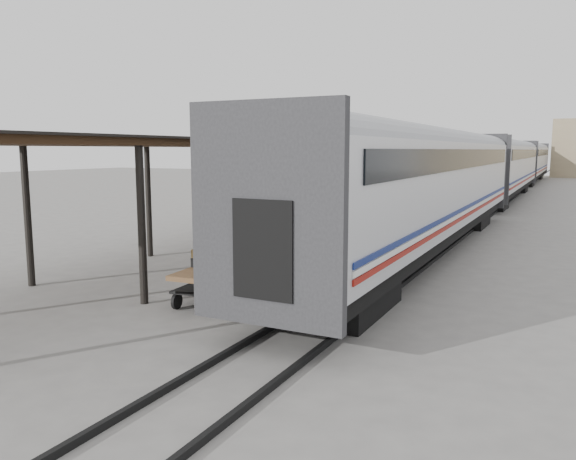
# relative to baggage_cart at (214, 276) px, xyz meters

# --- Properties ---
(ground) EXTENTS (160.00, 160.00, 0.00)m
(ground) POSITION_rel_baggage_cart_xyz_m (-0.11, 1.05, -0.65)
(ground) COLOR slate
(ground) RESTS_ON ground
(train) EXTENTS (3.45, 76.01, 4.01)m
(train) POSITION_rel_baggage_cart_xyz_m (3.08, 34.85, 2.04)
(train) COLOR silver
(train) RESTS_ON ground
(canopy) EXTENTS (4.90, 64.30, 4.15)m
(canopy) POSITION_rel_baggage_cart_xyz_m (-3.51, 25.05, 3.36)
(canopy) COLOR #422B19
(canopy) RESTS_ON ground
(rails) EXTENTS (1.54, 150.00, 0.12)m
(rails) POSITION_rel_baggage_cart_xyz_m (3.09, 35.05, -0.59)
(rails) COLOR black
(rails) RESTS_ON ground
(building_left) EXTENTS (12.00, 8.00, 6.00)m
(building_left) POSITION_rel_baggage_cart_xyz_m (-10.11, 83.05, 2.35)
(building_left) COLOR tan
(building_left) RESTS_ON ground
(baggage_cart) EXTENTS (1.44, 2.49, 0.86)m
(baggage_cart) POSITION_rel_baggage_cart_xyz_m (0.00, 0.00, 0.00)
(baggage_cart) COLOR brown
(baggage_cart) RESTS_ON ground
(suitcase_stack) EXTENTS (1.17, 1.12, 0.59)m
(suitcase_stack) POSITION_rel_baggage_cart_xyz_m (-0.15, 0.35, 0.43)
(suitcase_stack) COLOR #333335
(suitcase_stack) RESTS_ON baggage_cart
(luggage_tug) EXTENTS (1.24, 1.70, 1.36)m
(luggage_tug) POSITION_rel_baggage_cart_xyz_m (-1.42, 20.53, -0.02)
(luggage_tug) COLOR maroon
(luggage_tug) RESTS_ON ground
(porter) EXTENTS (0.68, 0.83, 1.94)m
(porter) POSITION_rel_baggage_cart_xyz_m (0.25, -0.65, 1.18)
(porter) COLOR navy
(porter) RESTS_ON baggage_cart
(pedestrian) EXTENTS (1.10, 0.66, 1.75)m
(pedestrian) POSITION_rel_baggage_cart_xyz_m (-3.51, 15.06, 0.22)
(pedestrian) COLOR black
(pedestrian) RESTS_ON ground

